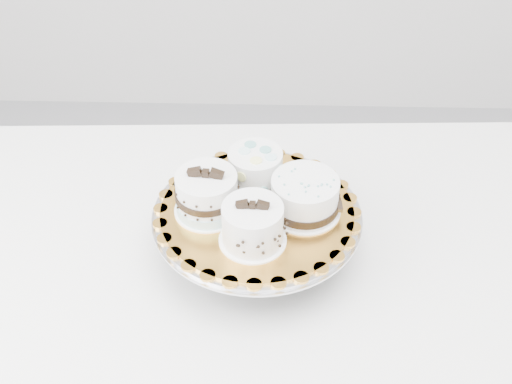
{
  "coord_description": "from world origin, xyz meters",
  "views": [
    {
      "loc": [
        0.08,
        -0.65,
        1.57
      ],
      "look_at": [
        0.06,
        0.15,
        0.88
      ],
      "focal_mm": 45.0,
      "sensor_mm": 36.0,
      "label": 1
    }
  ],
  "objects_px": {
    "cake_board": "(257,211)",
    "cake_stand": "(257,225)",
    "table": "(276,297)",
    "cake_dots": "(255,169)",
    "cake_banded": "(207,195)",
    "cake_swirl": "(253,225)",
    "cake_ribbon": "(305,197)"
  },
  "relations": [
    {
      "from": "cake_stand",
      "to": "cake_banded",
      "type": "relative_size",
      "value": 3.14
    },
    {
      "from": "cake_ribbon",
      "to": "cake_dots",
      "type": "bearing_deg",
      "value": 136.23
    },
    {
      "from": "table",
      "to": "cake_banded",
      "type": "bearing_deg",
      "value": 157.76
    },
    {
      "from": "table",
      "to": "cake_dots",
      "type": "distance_m",
      "value": 0.23
    },
    {
      "from": "cake_banded",
      "to": "cake_dots",
      "type": "height_order",
      "value": "cake_banded"
    },
    {
      "from": "table",
      "to": "cake_banded",
      "type": "distance_m",
      "value": 0.24
    },
    {
      "from": "cake_swirl",
      "to": "cake_ribbon",
      "type": "distance_m",
      "value": 0.11
    },
    {
      "from": "table",
      "to": "cake_swirl",
      "type": "distance_m",
      "value": 0.21
    },
    {
      "from": "cake_board",
      "to": "cake_banded",
      "type": "relative_size",
      "value": 2.88
    },
    {
      "from": "cake_swirl",
      "to": "cake_banded",
      "type": "relative_size",
      "value": 0.96
    },
    {
      "from": "cake_swirl",
      "to": "cake_board",
      "type": "bearing_deg",
      "value": 88.01
    },
    {
      "from": "cake_board",
      "to": "cake_swirl",
      "type": "xyz_separation_m",
      "value": [
        -0.0,
        -0.07,
        0.04
      ]
    },
    {
      "from": "cake_stand",
      "to": "cake_ribbon",
      "type": "bearing_deg",
      "value": 0.63
    },
    {
      "from": "cake_swirl",
      "to": "cake_ribbon",
      "type": "relative_size",
      "value": 0.84
    },
    {
      "from": "cake_board",
      "to": "cake_stand",
      "type": "bearing_deg",
      "value": 0.0
    },
    {
      "from": "cake_dots",
      "to": "cake_ribbon",
      "type": "bearing_deg",
      "value": -47.55
    },
    {
      "from": "cake_dots",
      "to": "cake_ribbon",
      "type": "relative_size",
      "value": 0.89
    },
    {
      "from": "cake_stand",
      "to": "cake_swirl",
      "type": "xyz_separation_m",
      "value": [
        -0.0,
        -0.07,
        0.07
      ]
    },
    {
      "from": "cake_dots",
      "to": "cake_ribbon",
      "type": "height_order",
      "value": "cake_dots"
    },
    {
      "from": "cake_swirl",
      "to": "table",
      "type": "bearing_deg",
      "value": 35.02
    },
    {
      "from": "table",
      "to": "cake_ribbon",
      "type": "distance_m",
      "value": 0.21
    },
    {
      "from": "table",
      "to": "cake_board",
      "type": "height_order",
      "value": "cake_board"
    },
    {
      "from": "cake_stand",
      "to": "cake_board",
      "type": "bearing_deg",
      "value": 180.0
    },
    {
      "from": "cake_board",
      "to": "cake_dots",
      "type": "bearing_deg",
      "value": 94.14
    },
    {
      "from": "cake_stand",
      "to": "cake_board",
      "type": "distance_m",
      "value": 0.03
    },
    {
      "from": "cake_banded",
      "to": "cake_ribbon",
      "type": "relative_size",
      "value": 0.87
    },
    {
      "from": "cake_board",
      "to": "cake_banded",
      "type": "height_order",
      "value": "cake_banded"
    },
    {
      "from": "cake_board",
      "to": "cake_dots",
      "type": "distance_m",
      "value": 0.07
    },
    {
      "from": "table",
      "to": "cake_swirl",
      "type": "height_order",
      "value": "cake_swirl"
    },
    {
      "from": "cake_dots",
      "to": "cake_ribbon",
      "type": "xyz_separation_m",
      "value": [
        0.08,
        -0.06,
        -0.01
      ]
    },
    {
      "from": "cake_swirl",
      "to": "cake_stand",
      "type": "bearing_deg",
      "value": 88.01
    },
    {
      "from": "cake_stand",
      "to": "cake_banded",
      "type": "xyz_separation_m",
      "value": [
        -0.08,
        -0.0,
        0.07
      ]
    }
  ]
}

